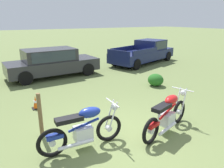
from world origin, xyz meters
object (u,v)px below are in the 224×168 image
(car_charcoal, at_px, (52,61))
(traffic_cone, at_px, (36,103))
(motorcycle_red, at_px, (167,115))
(pickup_truck_navy, at_px, (145,51))
(fence_post_wooden, at_px, (40,115))
(shrub_low, at_px, (156,80))
(motorcycle_blue, at_px, (83,129))

(car_charcoal, relative_size, traffic_cone, 10.15)
(motorcycle_red, bearing_deg, traffic_cone, 111.32)
(pickup_truck_navy, height_order, fence_post_wooden, pickup_truck_navy)
(car_charcoal, xyz_separation_m, fence_post_wooden, (-1.88, -5.76, -0.22))
(pickup_truck_navy, bearing_deg, shrub_low, -141.59)
(shrub_low, bearing_deg, pickup_truck_navy, 55.94)
(motorcycle_red, bearing_deg, fence_post_wooden, 136.18)
(motorcycle_blue, bearing_deg, pickup_truck_navy, 46.22)
(motorcycle_blue, bearing_deg, fence_post_wooden, 127.39)
(motorcycle_red, xyz_separation_m, shrub_low, (2.51, 3.24, -0.22))
(car_charcoal, bearing_deg, fence_post_wooden, -110.67)
(car_charcoal, bearing_deg, motorcycle_blue, -102.42)
(motorcycle_blue, height_order, shrub_low, motorcycle_blue)
(pickup_truck_navy, xyz_separation_m, fence_post_wooden, (-8.37, -6.22, -0.18))
(motorcycle_red, xyz_separation_m, pickup_truck_navy, (5.50, 7.66, 0.26))
(pickup_truck_navy, distance_m, traffic_cone, 9.23)
(motorcycle_red, bearing_deg, motorcycle_blue, 151.87)
(motorcycle_red, height_order, shrub_low, motorcycle_red)
(motorcycle_red, relative_size, pickup_truck_navy, 0.37)
(motorcycle_red, xyz_separation_m, car_charcoal, (-0.99, 7.20, 0.31))
(pickup_truck_navy, bearing_deg, motorcycle_blue, -154.17)
(motorcycle_blue, bearing_deg, shrub_low, 33.92)
(motorcycle_red, distance_m, fence_post_wooden, 3.22)
(shrub_low, relative_size, fence_post_wooden, 0.62)
(pickup_truck_navy, bearing_deg, traffic_cone, -169.44)
(motorcycle_blue, distance_m, shrub_low, 5.46)
(car_charcoal, height_order, shrub_low, car_charcoal)
(fence_post_wooden, height_order, traffic_cone, fence_post_wooden)
(fence_post_wooden, bearing_deg, pickup_truck_navy, 36.61)
(motorcycle_red, height_order, pickup_truck_navy, pickup_truck_navy)
(traffic_cone, bearing_deg, motorcycle_red, -51.57)
(shrub_low, bearing_deg, traffic_cone, 179.08)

